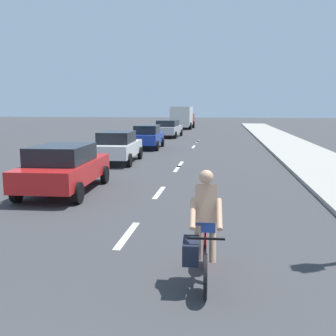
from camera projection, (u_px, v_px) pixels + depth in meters
The scene contains 15 objects.
ground_plane at pixel (185, 158), 20.97m from camera, with size 160.00×160.00×0.00m, color #38383A.
sidewalk_strip at pixel (305, 154), 21.96m from camera, with size 3.60×80.00×0.14m, color #9E998E.
lane_stripe_2 at pixel (127, 235), 8.34m from camera, with size 0.16×1.80×0.01m, color white.
lane_stripe_3 at pixel (159, 192), 12.48m from camera, with size 0.16×1.80×0.01m, color white.
lane_stripe_4 at pixel (177, 169), 17.28m from camera, with size 0.16×1.80×0.01m, color white.
lane_stripe_5 at pixel (180, 164), 18.62m from camera, with size 0.16×1.80×0.01m, color white.
lane_stripe_6 at pixel (194, 147), 26.73m from camera, with size 0.16×1.80×0.01m, color white.
lane_stripe_7 at pixel (198, 141), 30.83m from camera, with size 0.16×1.80×0.01m, color white.
lane_stripe_8 at pixel (198, 141), 31.29m from camera, with size 0.16×1.80×0.01m, color white.
cyclist at pixel (202, 233), 5.97m from camera, with size 0.64×1.71×1.82m.
parked_car_red at pixel (64, 167), 12.43m from camera, with size 2.22×4.52×1.57m.
parked_car_white at pixel (118, 146), 19.07m from camera, with size 2.06×4.21×1.57m.
parked_car_blue at pixel (148, 136), 25.53m from camera, with size 1.94×4.02×1.57m.
parked_car_silver at pixel (168, 128), 35.08m from camera, with size 2.32×4.69×1.57m.
delivery_truck at pixel (182, 117), 48.43m from camera, with size 2.77×6.28×2.80m.
Camera 1 is at (2.03, -0.71, 2.78)m, focal length 40.69 mm.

